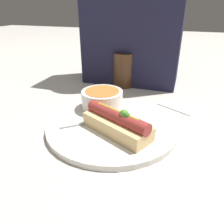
# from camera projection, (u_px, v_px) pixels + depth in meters

# --- Properties ---
(ground_plane) EXTENTS (4.00, 4.00, 0.00)m
(ground_plane) POSITION_uv_depth(u_px,v_px,m) (112.00, 128.00, 0.50)
(ground_plane) COLOR #BCB7AD
(dinner_plate) EXTENTS (0.30, 0.30, 0.01)m
(dinner_plate) POSITION_uv_depth(u_px,v_px,m) (112.00, 126.00, 0.50)
(dinner_plate) COLOR white
(dinner_plate) RESTS_ON ground_plane
(hot_dog) EXTENTS (0.16, 0.12, 0.06)m
(hot_dog) POSITION_uv_depth(u_px,v_px,m) (117.00, 123.00, 0.45)
(hot_dog) COLOR #E5C17F
(hot_dog) RESTS_ON dinner_plate
(soup_bowl) EXTENTS (0.10, 0.10, 0.05)m
(soup_bowl) POSITION_uv_depth(u_px,v_px,m) (102.00, 99.00, 0.56)
(soup_bowl) COLOR silver
(soup_bowl) RESTS_ON dinner_plate
(spoon) EXTENTS (0.12, 0.11, 0.01)m
(spoon) POSITION_uv_depth(u_px,v_px,m) (106.00, 119.00, 0.51)
(spoon) COLOR #B7B7BC
(spoon) RESTS_ON dinner_plate
(drinking_glass) EXTENTS (0.07, 0.07, 0.11)m
(drinking_glass) POSITION_uv_depth(u_px,v_px,m) (124.00, 69.00, 0.73)
(drinking_glass) COLOR #4C2D19
(drinking_glass) RESTS_ON ground_plane
(napkin) EXTENTS (0.12, 0.10, 0.01)m
(napkin) POSITION_uv_depth(u_px,v_px,m) (178.00, 106.00, 0.60)
(napkin) COLOR white
(napkin) RESTS_ON ground_plane
(seated_diner) EXTENTS (0.32, 0.15, 0.55)m
(seated_diner) POSITION_uv_depth(u_px,v_px,m) (133.00, 7.00, 0.69)
(seated_diner) COLOR #1E1E38
(seated_diner) RESTS_ON ground_plane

